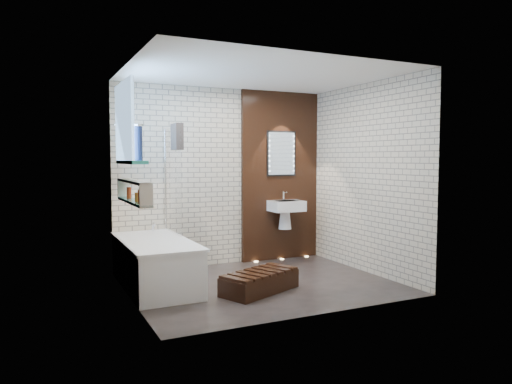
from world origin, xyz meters
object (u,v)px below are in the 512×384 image
bathtub (155,263)px  washbasin (286,210)px  bath_screen (173,181)px  led_mirror (281,154)px  walnut_step (260,283)px

bathtub → washbasin: (2.17, 0.62, 0.50)m
bathtub → bath_screen: 1.14m
bath_screen → led_mirror: led_mirror is taller
walnut_step → bathtub: bearing=144.7°
bath_screen → led_mirror: (1.82, 0.34, 0.37)m
bathtub → washbasin: size_ratio=3.00×
bathtub → led_mirror: bearing=19.8°
led_mirror → walnut_step: bearing=-126.1°
washbasin → led_mirror: bearing=90.0°
bath_screen → washbasin: (1.82, 0.18, -0.49)m
bathtub → washbasin: bearing=16.0°
bathtub → walnut_step: 1.31m
washbasin → walnut_step: size_ratio=0.60×
bath_screen → bathtub: bearing=-128.9°
washbasin → walnut_step: (-1.12, -1.37, -0.68)m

